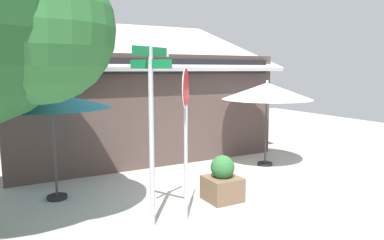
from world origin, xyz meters
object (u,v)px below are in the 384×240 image
Objects in this scene: stop_sign at (186,116)px; patio_umbrella_teal_left at (52,101)px; sidewalk_planter at (222,181)px; street_sign_post at (151,118)px; patio_umbrella_ivory_center at (267,91)px.

patio_umbrella_teal_left is (-2.00, 2.40, 0.17)m from stop_sign.
patio_umbrella_teal_left reaches higher than sidewalk_planter.
street_sign_post is 5.20m from patio_umbrella_ivory_center.
sidewalk_planter is at bearing 14.42° from street_sign_post.
patio_umbrella_teal_left is 0.95× the size of patio_umbrella_ivory_center.
patio_umbrella_ivory_center is at bearing 26.89° from street_sign_post.
street_sign_post is 2.48m from sidewalk_planter.
stop_sign is at bearing -7.56° from street_sign_post.
patio_umbrella_teal_left is 4.09m from sidewalk_planter.
patio_umbrella_teal_left is at bearing 150.15° from sidewalk_planter.
sidewalk_planter is at bearing -146.04° from patio_umbrella_ivory_center.
patio_umbrella_teal_left is at bearing 129.81° from stop_sign.
patio_umbrella_ivory_center is at bearing 33.96° from sidewalk_planter.
sidewalk_planter is at bearing -29.85° from patio_umbrella_teal_left.
street_sign_post is 1.24× the size of patio_umbrella_ivory_center.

